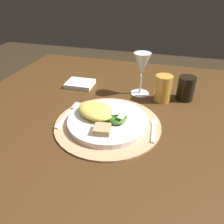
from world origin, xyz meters
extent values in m
plane|color=#322617|center=(0.00, 0.00, 0.00)|extent=(6.00, 6.00, 0.00)
cube|color=#472C13|center=(0.00, 0.00, 0.69)|extent=(1.22, 1.05, 0.02)
cylinder|color=#432F10|center=(-0.53, 0.44, 0.34)|extent=(0.08, 0.08, 0.68)
cylinder|color=tan|center=(-0.03, -0.11, 0.70)|extent=(0.35, 0.35, 0.01)
cylinder|color=silver|center=(-0.03, -0.11, 0.72)|extent=(0.26, 0.26, 0.02)
ellipsoid|color=#E9D257|center=(-0.07, -0.09, 0.74)|extent=(0.17, 0.15, 0.03)
ellipsoid|color=#437233|center=(0.01, -0.10, 0.73)|extent=(0.05, 0.06, 0.01)
ellipsoid|color=#2C6019|center=(0.01, -0.10, 0.74)|extent=(0.05, 0.03, 0.02)
ellipsoid|color=#2E6919|center=(0.00, -0.12, 0.74)|extent=(0.05, 0.05, 0.02)
ellipsoid|color=#3E7526|center=(0.01, -0.11, 0.73)|extent=(0.04, 0.06, 0.02)
ellipsoid|color=#2F5825|center=(0.01, -0.11, 0.73)|extent=(0.06, 0.07, 0.01)
cube|color=beige|center=(-0.01, -0.10, 0.75)|extent=(0.03, 0.03, 0.01)
cube|color=beige|center=(0.02, -0.12, 0.75)|extent=(0.02, 0.03, 0.01)
cube|color=tan|center=(-0.03, -0.18, 0.74)|extent=(0.05, 0.05, 0.02)
cube|color=silver|center=(-0.18, -0.13, 0.71)|extent=(0.01, 0.10, 0.00)
cube|color=silver|center=(-0.19, -0.03, 0.71)|extent=(0.00, 0.05, 0.00)
cube|color=silver|center=(-0.18, -0.03, 0.71)|extent=(0.00, 0.05, 0.00)
cube|color=silver|center=(-0.18, -0.03, 0.71)|extent=(0.00, 0.05, 0.00)
cube|color=silver|center=(-0.17, -0.03, 0.71)|extent=(0.00, 0.05, 0.00)
cube|color=silver|center=(0.12, -0.12, 0.71)|extent=(0.02, 0.09, 0.00)
ellipsoid|color=silver|center=(0.12, -0.06, 0.71)|extent=(0.02, 0.04, 0.01)
cube|color=white|center=(-0.24, 0.15, 0.71)|extent=(0.12, 0.10, 0.02)
cylinder|color=silver|center=(0.03, 0.14, 0.70)|extent=(0.08, 0.08, 0.00)
cylinder|color=silver|center=(0.03, 0.14, 0.75)|extent=(0.01, 0.01, 0.08)
cone|color=silver|center=(0.03, 0.14, 0.83)|extent=(0.07, 0.07, 0.09)
cylinder|color=gold|center=(0.12, 0.11, 0.75)|extent=(0.06, 0.06, 0.10)
cylinder|color=black|center=(0.21, 0.15, 0.75)|extent=(0.07, 0.07, 0.09)
camera|label=1|loc=(0.15, -0.67, 1.12)|focal=35.38mm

